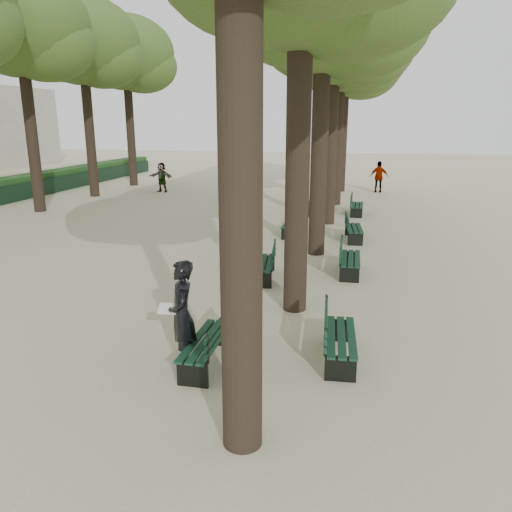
# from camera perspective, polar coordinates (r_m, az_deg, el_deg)

# --- Properties ---
(ground) EXTENTS (120.00, 120.00, 0.00)m
(ground) POSITION_cam_1_polar(r_m,az_deg,el_deg) (9.13, -7.86, -11.99)
(ground) COLOR beige
(ground) RESTS_ON ground
(tree_central_3) EXTENTS (6.00, 6.00, 9.95)m
(tree_central_3) POSITION_cam_1_polar(r_m,az_deg,el_deg) (20.94, 9.06, 24.70)
(tree_central_3) COLOR #33261C
(tree_central_3) RESTS_ON ground
(tree_central_4) EXTENTS (6.00, 6.00, 9.95)m
(tree_central_4) POSITION_cam_1_polar(r_m,az_deg,el_deg) (25.87, 9.79, 22.82)
(tree_central_4) COLOR #33261C
(tree_central_4) RESTS_ON ground
(tree_central_5) EXTENTS (6.00, 6.00, 9.95)m
(tree_central_5) POSITION_cam_1_polar(r_m,az_deg,el_deg) (30.83, 10.27, 21.55)
(tree_central_5) COLOR #33261C
(tree_central_5) RESTS_ON ground
(tree_far_3) EXTENTS (6.00, 6.00, 10.45)m
(tree_far_3) POSITION_cam_1_polar(r_m,az_deg,el_deg) (25.73, -25.47, 22.81)
(tree_far_3) COLOR #33261C
(tree_far_3) RESTS_ON ground
(tree_far_4) EXTENTS (6.00, 6.00, 10.45)m
(tree_far_4) POSITION_cam_1_polar(r_m,az_deg,el_deg) (29.88, -19.28, 22.14)
(tree_far_4) COLOR #33261C
(tree_far_4) RESTS_ON ground
(tree_far_5) EXTENTS (6.00, 6.00, 10.45)m
(tree_far_5) POSITION_cam_1_polar(r_m,az_deg,el_deg) (34.26, -14.68, 21.49)
(tree_far_5) COLOR #33261C
(tree_far_5) RESTS_ON ground
(bench_left_0) EXTENTS (0.57, 1.80, 0.92)m
(bench_left_0) POSITION_cam_1_polar(r_m,az_deg,el_deg) (8.92, -5.62, -10.65)
(bench_left_0) COLOR black
(bench_left_0) RESTS_ON ground
(bench_left_1) EXTENTS (0.80, 1.86, 0.92)m
(bench_left_1) POSITION_cam_1_polar(r_m,az_deg,el_deg) (13.46, 0.87, -1.52)
(bench_left_1) COLOR black
(bench_left_1) RESTS_ON ground
(bench_left_2) EXTENTS (0.63, 1.82, 0.92)m
(bench_left_2) POSITION_cam_1_polar(r_m,az_deg,el_deg) (18.63, 4.16, 3.18)
(bench_left_2) COLOR black
(bench_left_2) RESTS_ON ground
(bench_left_3) EXTENTS (0.59, 1.81, 0.92)m
(bench_left_3) POSITION_cam_1_polar(r_m,az_deg,el_deg) (23.10, 5.79, 5.50)
(bench_left_3) COLOR black
(bench_left_3) RESTS_ON ground
(bench_right_0) EXTENTS (0.70, 1.84, 0.92)m
(bench_right_0) POSITION_cam_1_polar(r_m,az_deg,el_deg) (9.16, 9.57, -10.07)
(bench_right_0) COLOR black
(bench_right_0) RESTS_ON ground
(bench_right_1) EXTENTS (0.61, 1.81, 0.92)m
(bench_right_1) POSITION_cam_1_polar(r_m,az_deg,el_deg) (14.14, 10.69, -0.96)
(bench_right_1) COLOR black
(bench_right_1) RESTS_ON ground
(bench_right_2) EXTENTS (0.74, 1.85, 0.92)m
(bench_right_2) POSITION_cam_1_polar(r_m,az_deg,el_deg) (18.15, 11.12, 2.61)
(bench_right_2) COLOR black
(bench_right_2) RESTS_ON ground
(bench_right_3) EXTENTS (0.58, 1.80, 0.92)m
(bench_right_3) POSITION_cam_1_polar(r_m,az_deg,el_deg) (23.16, 11.45, 5.30)
(bench_right_3) COLOR black
(bench_right_3) RESTS_ON ground
(man_with_map) EXTENTS (0.76, 0.85, 1.91)m
(man_with_map) POSITION_cam_1_polar(r_m,az_deg,el_deg) (8.64, -8.45, -6.68)
(man_with_map) COLOR black
(man_with_map) RESTS_ON ground
(pedestrian_c) EXTENTS (1.08, 0.40, 1.83)m
(pedestrian_c) POSITION_cam_1_polar(r_m,az_deg,el_deg) (30.74, 13.89, 8.77)
(pedestrian_c) COLOR #262628
(pedestrian_c) RESTS_ON ground
(pedestrian_d) EXTENTS (0.65, 0.90, 1.71)m
(pedestrian_d) POSITION_cam_1_polar(r_m,az_deg,el_deg) (36.92, 5.77, 10.06)
(pedestrian_d) COLOR #262628
(pedestrian_d) RESTS_ON ground
(pedestrian_e) EXTENTS (1.65, 0.68, 1.74)m
(pedestrian_e) POSITION_cam_1_polar(r_m,az_deg,el_deg) (30.61, -10.72, 8.84)
(pedestrian_e) COLOR #262628
(pedestrian_e) RESTS_ON ground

